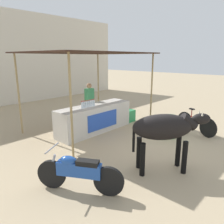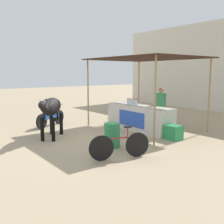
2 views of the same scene
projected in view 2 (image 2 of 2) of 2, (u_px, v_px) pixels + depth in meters
The scene contains 10 objects.
ground_plane at pixel (92, 138), 8.97m from camera, with size 60.00×60.00×0.00m, color tan.
stall_counter at pixel (139, 118), 10.22m from camera, with size 3.00×0.82×0.96m.
stall_awning at pixel (146, 61), 10.07m from camera, with size 4.20×3.20×2.78m.
water_bottle_row at pixel (132, 102), 10.37m from camera, with size 0.61×0.07×0.25m.
vendor_behind_counter at pixel (161, 108), 10.27m from camera, with size 0.34×0.22×1.65m.
cooler_box at pixel (172, 132), 8.82m from camera, with size 0.60×0.44×0.48m, color #268C4C.
water_barrel at pixel (112, 135), 7.87m from camera, with size 0.48×0.48×0.74m, color #2D8C51.
cow at pixel (51, 108), 8.86m from camera, with size 1.60×1.49×1.44m.
motorcycle_parked at pixel (51, 116), 10.93m from camera, with size 0.99×1.61×0.90m.
bicycle_leaning at pixel (120, 146), 6.81m from camera, with size 0.56×1.59×0.85m.
Camera 2 is at (7.35, -4.76, 2.24)m, focal length 42.00 mm.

